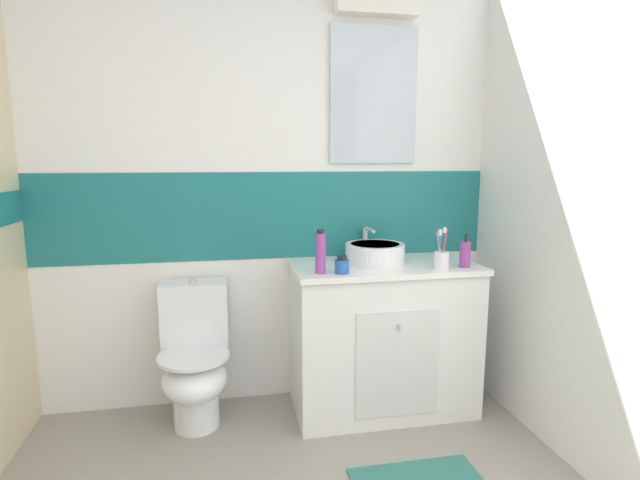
# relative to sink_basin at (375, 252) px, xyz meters

# --- Properties ---
(wall_back_tiled) EXTENTS (3.20, 0.20, 2.50)m
(wall_back_tiled) POSITION_rel_sink_basin_xyz_m (-0.55, 0.28, 0.35)
(wall_back_tiled) COLOR white
(wall_back_tiled) RESTS_ON ground_plane
(vanity_cabinet) EXTENTS (1.02, 0.55, 0.85)m
(vanity_cabinet) POSITION_rel_sink_basin_xyz_m (0.04, -0.03, -0.48)
(vanity_cabinet) COLOR white
(vanity_cabinet) RESTS_ON ground_plane
(sink_basin) EXTENTS (0.33, 0.37, 0.18)m
(sink_basin) POSITION_rel_sink_basin_xyz_m (0.00, 0.00, 0.00)
(sink_basin) COLOR white
(sink_basin) RESTS_ON vanity_cabinet
(toilet) EXTENTS (0.37, 0.50, 0.77)m
(toilet) POSITION_rel_sink_basin_xyz_m (-1.00, -0.01, -0.55)
(toilet) COLOR white
(toilet) RESTS_ON ground_plane
(toothbrush_cup) EXTENTS (0.08, 0.08, 0.22)m
(toothbrush_cup) POSITION_rel_sink_basin_xyz_m (0.30, -0.22, -0.00)
(toothbrush_cup) COLOR white
(toothbrush_cup) RESTS_ON vanity_cabinet
(soap_dispenser) EXTENTS (0.06, 0.06, 0.18)m
(soap_dispenser) POSITION_rel_sink_basin_xyz_m (0.44, -0.20, 0.01)
(soap_dispenser) COLOR #993F99
(soap_dispenser) RESTS_ON vanity_cabinet
(shampoo_bottle_tall) EXTENTS (0.05, 0.05, 0.22)m
(shampoo_bottle_tall) POSITION_rel_sink_basin_xyz_m (-0.35, -0.19, 0.05)
(shampoo_bottle_tall) COLOR #993F99
(shampoo_bottle_tall) RESTS_ON vanity_cabinet
(hair_gel_jar) EXTENTS (0.07, 0.07, 0.09)m
(hair_gel_jar) POSITION_rel_sink_basin_xyz_m (-0.24, -0.22, -0.02)
(hair_gel_jar) COLOR #2659B2
(hair_gel_jar) RESTS_ON vanity_cabinet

